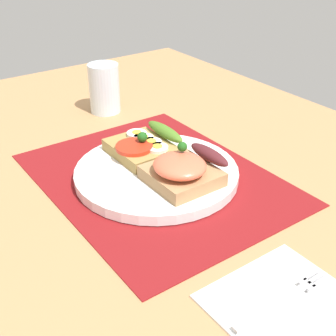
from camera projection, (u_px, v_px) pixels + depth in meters
ground_plane at (157, 188)px, 71.68cm from camera, size 120.00×90.00×3.20cm
placemat at (157, 178)px, 70.82cm from camera, size 40.08×30.99×0.30cm
plate at (157, 173)px, 70.36cm from camera, size 24.76×24.76×1.55cm
sandwich_egg_tomato at (145, 145)px, 73.56cm from camera, size 10.29×10.32×4.05cm
sandwich_salmon at (185, 169)px, 65.65cm from camera, size 9.46×10.63×5.82cm
napkin at (290, 308)px, 47.87cm from camera, size 14.84×14.71×0.60cm
fork at (286, 298)px, 48.44cm from camera, size 1.62×13.58×0.32cm
drinking_glass at (104, 88)px, 91.83cm from camera, size 6.04×6.04×9.72cm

